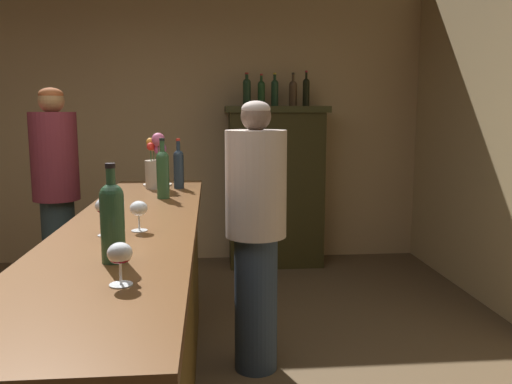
% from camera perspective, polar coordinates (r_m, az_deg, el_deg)
% --- Properties ---
extents(wall_back, '(5.69, 0.12, 2.98)m').
position_cam_1_polar(wall_back, '(5.43, -11.81, 8.27)').
color(wall_back, tan).
rests_on(wall_back, ground).
extents(bar_counter, '(0.58, 2.89, 1.02)m').
position_cam_1_polar(bar_counter, '(2.60, -12.95, -14.04)').
color(bar_counter, '#523A15').
rests_on(bar_counter, ground).
extents(display_cabinet, '(0.99, 0.47, 1.57)m').
position_cam_1_polar(display_cabinet, '(5.16, 2.16, 0.97)').
color(display_cabinet, '#2E2810').
rests_on(display_cabinet, ground).
extents(wine_bottle_pinot, '(0.07, 0.07, 0.33)m').
position_cam_1_polar(wine_bottle_pinot, '(3.45, -8.46, 2.74)').
color(wine_bottle_pinot, '#1E2A34').
rests_on(wine_bottle_pinot, bar_counter).
extents(wine_bottle_malbec, '(0.07, 0.07, 0.35)m').
position_cam_1_polar(wine_bottle_malbec, '(3.05, -10.16, 2.20)').
color(wine_bottle_malbec, '#2B4F2C').
rests_on(wine_bottle_malbec, bar_counter).
extents(wine_bottle_riesling, '(0.08, 0.08, 0.33)m').
position_cam_1_polar(wine_bottle_riesling, '(1.77, -15.44, -2.80)').
color(wine_bottle_riesling, '#2B5033').
rests_on(wine_bottle_riesling, bar_counter).
extents(wine_glass_front, '(0.07, 0.07, 0.15)m').
position_cam_1_polar(wine_glass_front, '(2.17, -16.28, -1.68)').
color(wine_glass_front, white).
rests_on(wine_glass_front, bar_counter).
extents(wine_glass_mid, '(0.07, 0.07, 0.13)m').
position_cam_1_polar(wine_glass_mid, '(2.22, -12.71, -1.89)').
color(wine_glass_mid, white).
rests_on(wine_glass_mid, bar_counter).
extents(wine_glass_rear, '(0.07, 0.07, 0.13)m').
position_cam_1_polar(wine_glass_rear, '(1.54, -14.66, -6.76)').
color(wine_glass_rear, white).
rests_on(wine_glass_rear, bar_counter).
extents(flower_arrangement, '(0.14, 0.17, 0.37)m').
position_cam_1_polar(flower_arrangement, '(3.46, -10.86, 3.16)').
color(flower_arrangement, tan).
rests_on(flower_arrangement, bar_counter).
extents(cheese_plate, '(0.19, 0.19, 0.01)m').
position_cam_1_polar(cheese_plate, '(3.62, -10.72, 0.79)').
color(cheese_plate, white).
rests_on(cheese_plate, bar_counter).
extents(display_bottle_left, '(0.08, 0.08, 0.32)m').
position_cam_1_polar(display_bottle_left, '(5.09, -1.01, 11.02)').
color(display_bottle_left, '#1B321C').
rests_on(display_bottle_left, display_cabinet).
extents(display_bottle_midleft, '(0.07, 0.07, 0.31)m').
position_cam_1_polar(display_bottle_midleft, '(5.10, 0.59, 10.87)').
color(display_bottle_midleft, '#1C3D1B').
rests_on(display_bottle_midleft, display_cabinet).
extents(display_bottle_center, '(0.07, 0.07, 0.32)m').
position_cam_1_polar(display_bottle_center, '(5.11, 2.06, 10.95)').
color(display_bottle_center, '#1A351E').
rests_on(display_bottle_center, display_cabinet).
extents(display_bottle_midright, '(0.08, 0.08, 0.32)m').
position_cam_1_polar(display_bottle_midright, '(5.14, 4.07, 10.85)').
color(display_bottle_midright, '#47321E').
rests_on(display_bottle_midright, display_cabinet).
extents(display_bottle_right, '(0.07, 0.07, 0.34)m').
position_cam_1_polar(display_bottle_right, '(5.16, 5.51, 10.95)').
color(display_bottle_right, black).
rests_on(display_bottle_right, display_cabinet).
extents(patron_by_cabinet, '(0.33, 0.33, 1.69)m').
position_cam_1_polar(patron_by_cabinet, '(4.11, -20.99, -0.01)').
color(patron_by_cabinet, '#283536').
rests_on(patron_by_cabinet, ground).
extents(bartender, '(0.35, 0.35, 1.58)m').
position_cam_1_polar(bartender, '(2.99, -0.01, -3.86)').
color(bartender, '#29374C').
rests_on(bartender, ground).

